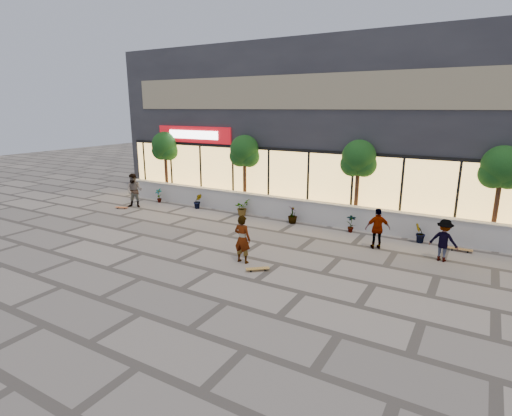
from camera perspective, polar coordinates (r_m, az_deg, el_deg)
The scene contains 20 objects.
ground at distance 13.56m, azimuth -6.13°, elevation -8.90°, with size 80.00×80.00×0.00m, color gray.
planter_wall at distance 19.18m, azimuth 6.22°, elevation -0.30°, with size 22.00×0.42×1.04m.
retail_building at distance 23.72m, azimuth 11.98°, elevation 11.37°, with size 24.00×9.17×8.50m.
shrub_a at distance 23.44m, azimuth -13.71°, elevation 1.75°, with size 0.43×0.29×0.81m, color #143A12.
shrub_b at distance 21.63m, azimuth -8.32°, elevation 0.98°, with size 0.45×0.36×0.81m, color #143A12.
shrub_c at distance 20.05m, azimuth -2.02°, elevation 0.07°, with size 0.73×0.63×0.81m, color #143A12.
shrub_d at distance 18.76m, azimuth 5.25°, elevation -0.98°, with size 0.45×0.45×0.81m, color #143A12.
shrub_e at distance 17.82m, azimuth 13.44°, elevation -2.14°, with size 0.43×0.29×0.81m, color #143A12.
shrub_f at distance 17.29m, azimuth 22.35°, elevation -3.35°, with size 0.45×0.36×0.81m, color #143A12.
tree_west at distance 24.28m, azimuth -12.89°, elevation 8.40°, with size 1.60×1.50×3.92m.
tree_midwest at distance 20.95m, azimuth -1.65°, elevation 7.87°, with size 1.60×1.50×3.92m.
tree_mideast at distance 18.53m, azimuth 14.44°, elevation 6.59°, with size 1.60×1.50×3.92m.
tree_east at distance 17.87m, azimuth 31.67°, elevation 4.65°, with size 1.60×1.50×3.92m.
skater_center at distance 13.90m, azimuth -1.96°, elevation -4.46°, with size 0.62×0.41×1.71m, color silver.
skater_left at distance 22.56m, azimuth -16.99°, elevation 2.39°, with size 0.89×0.70×1.84m, color #877B57.
skater_right_near at distance 15.95m, azimuth 16.99°, elevation -2.84°, with size 0.93×0.39×1.60m, color white.
skater_right_far at distance 15.54m, azimuth 25.25°, elevation -4.19°, with size 0.98×0.56×1.52m, color maroon.
skateboard_center at distance 13.45m, azimuth 0.23°, elevation -8.65°, with size 0.73×0.67×0.10m.
skateboard_left at distance 22.62m, azimuth -18.65°, elevation 0.09°, with size 0.74×0.40×0.09m.
skateboard_right_near at distance 17.04m, azimuth 27.12°, elevation -5.24°, with size 0.88×0.24×0.11m.
Camera 1 is at (7.45, -10.01, 5.31)m, focal length 28.00 mm.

